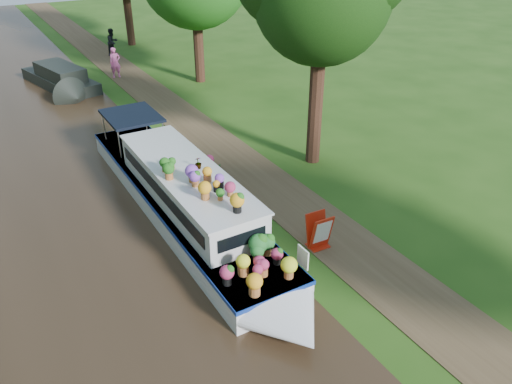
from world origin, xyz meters
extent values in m
plane|color=#234912|center=(0.00, 0.00, 0.00)|extent=(100.00, 100.00, 0.00)
cube|color=black|center=(-6.00, 0.00, 0.01)|extent=(10.00, 100.00, 0.02)
cube|color=#4C3923|center=(1.20, 0.00, 0.01)|extent=(2.20, 100.00, 0.03)
cube|color=silver|center=(-2.25, 2.19, 0.40)|extent=(2.20, 12.00, 0.75)
cube|color=navy|center=(-2.25, 2.19, 0.71)|extent=(2.24, 12.04, 0.12)
cube|color=silver|center=(-2.25, 1.39, 1.29)|extent=(1.80, 7.00, 1.05)
cube|color=silver|center=(-2.25, 1.39, 1.85)|extent=(1.90, 7.10, 0.06)
cube|color=black|center=(-1.34, 1.39, 1.37)|extent=(0.03, 6.40, 0.38)
cube|color=black|center=(-3.16, 1.39, 1.37)|extent=(0.03, 6.40, 0.38)
cube|color=black|center=(-2.25, 6.49, 1.92)|extent=(1.90, 2.40, 0.10)
cube|color=white|center=(-1.10, -3.21, 1.07)|extent=(0.04, 0.45, 0.55)
imported|color=#1B5616|center=(-2.39, -0.40, 2.10)|extent=(0.28, 0.24, 0.45)
imported|color=#1B5616|center=(-1.89, 1.21, 2.06)|extent=(0.21, 0.21, 0.36)
cylinder|color=black|center=(3.80, 3.00, 2.27)|extent=(0.56, 0.56, 4.55)
cylinder|color=black|center=(4.50, 15.00, 1.92)|extent=(0.56, 0.56, 3.85)
cylinder|color=black|center=(4.00, 26.00, 2.10)|extent=(0.56, 0.56, 4.20)
cube|color=black|center=(-2.75, 18.12, 0.32)|extent=(3.26, 6.32, 0.60)
cube|color=black|center=(-2.75, 17.62, 0.98)|extent=(2.29, 3.78, 0.70)
cube|color=red|center=(0.45, -1.86, 0.05)|extent=(0.61, 0.51, 0.03)
cube|color=red|center=(0.45, -1.99, 0.57)|extent=(0.68, 0.30, 1.06)
cube|color=red|center=(0.45, -1.73, 0.57)|extent=(0.68, 0.30, 1.06)
cube|color=white|center=(0.45, -2.03, 0.62)|extent=(0.53, 0.20, 0.74)
imported|color=pink|center=(0.50, 18.20, 0.91)|extent=(0.65, 0.44, 1.75)
imported|color=black|center=(1.90, 23.44, 0.93)|extent=(1.10, 1.03, 1.80)
imported|color=#1E6621|center=(0.05, 4.01, 0.19)|extent=(0.34, 0.30, 0.37)
camera|label=1|loc=(-7.28, -11.34, 8.68)|focal=35.00mm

